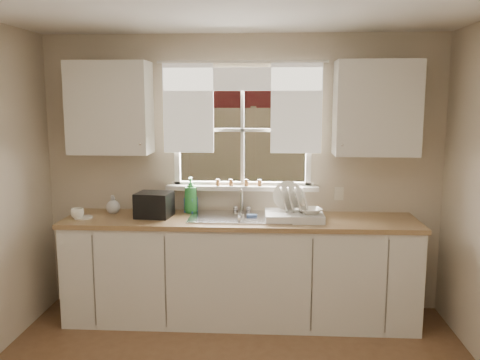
# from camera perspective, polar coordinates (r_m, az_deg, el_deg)

# --- Properties ---
(room_walls) EXTENTS (3.62, 4.02, 2.50)m
(room_walls) POSITION_cam_1_polar(r_m,az_deg,el_deg) (2.62, -2.23, -6.16)
(room_walls) COLOR beige
(room_walls) RESTS_ON ground
(window) EXTENTS (1.38, 0.16, 1.06)m
(window) POSITION_cam_1_polar(r_m,az_deg,el_deg) (4.61, 0.26, 3.58)
(window) COLOR white
(window) RESTS_ON room_walls
(curtains) EXTENTS (1.50, 0.03, 0.81)m
(curtains) POSITION_cam_1_polar(r_m,az_deg,el_deg) (4.54, 0.23, 9.16)
(curtains) COLOR white
(curtains) RESTS_ON room_walls
(base_cabinets) EXTENTS (3.00, 0.62, 0.87)m
(base_cabinets) POSITION_cam_1_polar(r_m,az_deg,el_deg) (4.52, 0.02, -10.20)
(base_cabinets) COLOR silver
(base_cabinets) RESTS_ON ground
(countertop) EXTENTS (3.04, 0.65, 0.04)m
(countertop) POSITION_cam_1_polar(r_m,az_deg,el_deg) (4.39, 0.02, -4.58)
(countertop) COLOR #98764C
(countertop) RESTS_ON base_cabinets
(upper_cabinet_left) EXTENTS (0.70, 0.33, 0.80)m
(upper_cabinet_left) POSITION_cam_1_polar(r_m,az_deg,el_deg) (4.62, -14.38, 7.84)
(upper_cabinet_left) COLOR silver
(upper_cabinet_left) RESTS_ON room_walls
(upper_cabinet_right) EXTENTS (0.70, 0.33, 0.80)m
(upper_cabinet_right) POSITION_cam_1_polar(r_m,az_deg,el_deg) (4.50, 15.07, 7.79)
(upper_cabinet_right) COLOR silver
(upper_cabinet_right) RESTS_ON room_walls
(wall_outlet) EXTENTS (0.08, 0.01, 0.12)m
(wall_outlet) POSITION_cam_1_polar(r_m,az_deg,el_deg) (4.69, 11.06, -1.51)
(wall_outlet) COLOR beige
(wall_outlet) RESTS_ON room_walls
(sill_jars) EXTENTS (0.42, 0.04, 0.06)m
(sill_jars) POSITION_cam_1_polar(r_m,az_deg,el_deg) (4.59, -0.16, -0.29)
(sill_jars) COLOR brown
(sill_jars) RESTS_ON window
(backyard) EXTENTS (20.00, 10.00, 6.13)m
(backyard) POSITION_cam_1_polar(r_m,az_deg,el_deg) (11.11, 5.28, 16.94)
(backyard) COLOR #335421
(backyard) RESTS_ON ground
(sink) EXTENTS (0.88, 0.52, 0.40)m
(sink) POSITION_cam_1_polar(r_m,az_deg,el_deg) (4.43, 0.05, -5.14)
(sink) COLOR #B7B7BC
(sink) RESTS_ON countertop
(dish_rack) EXTENTS (0.50, 0.38, 0.31)m
(dish_rack) POSITION_cam_1_polar(r_m,az_deg,el_deg) (4.35, 6.04, -3.57)
(dish_rack) COLOR silver
(dish_rack) RESTS_ON countertop
(bowl) EXTENTS (0.22, 0.22, 0.05)m
(bowl) POSITION_cam_1_polar(r_m,az_deg,el_deg) (4.31, 7.90, -3.46)
(bowl) COLOR white
(bowl) RESTS_ON dish_rack
(soap_bottle_a) EXTENTS (0.13, 0.13, 0.32)m
(soap_bottle_a) POSITION_cam_1_polar(r_m,az_deg,el_deg) (4.60, -5.56, -1.68)
(soap_bottle_a) COLOR green
(soap_bottle_a) RESTS_ON countertop
(soap_bottle_b) EXTENTS (0.12, 0.12, 0.21)m
(soap_bottle_b) POSITION_cam_1_polar(r_m,az_deg,el_deg) (4.62, -5.54, -2.39)
(soap_bottle_b) COLOR blue
(soap_bottle_b) RESTS_ON countertop
(soap_bottle_c) EXTENTS (0.13, 0.13, 0.16)m
(soap_bottle_c) POSITION_cam_1_polar(r_m,az_deg,el_deg) (4.71, -14.08, -2.66)
(soap_bottle_c) COLOR beige
(soap_bottle_c) RESTS_ON countertop
(saucer) EXTENTS (0.16, 0.16, 0.01)m
(saucer) POSITION_cam_1_polar(r_m,az_deg,el_deg) (4.60, -17.19, -4.03)
(saucer) COLOR white
(saucer) RESTS_ON countertop
(cup) EXTENTS (0.13, 0.13, 0.09)m
(cup) POSITION_cam_1_polar(r_m,az_deg,el_deg) (4.59, -17.80, -3.60)
(cup) COLOR white
(cup) RESTS_ON countertop
(black_appliance) EXTENTS (0.32, 0.29, 0.22)m
(black_appliance) POSITION_cam_1_polar(r_m,az_deg,el_deg) (4.48, -9.61, -2.75)
(black_appliance) COLOR black
(black_appliance) RESTS_ON countertop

